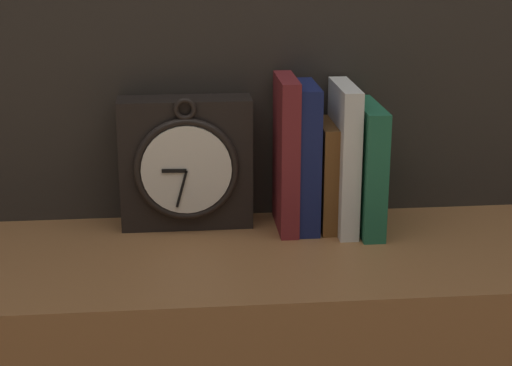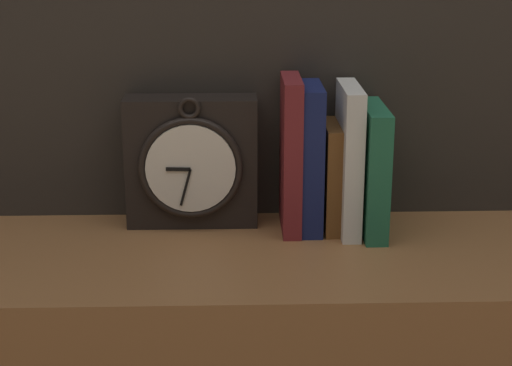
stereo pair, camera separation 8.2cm
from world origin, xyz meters
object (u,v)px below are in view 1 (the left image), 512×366
(clock, at_px, (186,163))
(book_slot2_brown, at_px, (325,175))
(book_slot0_maroon, at_px, (286,154))
(book_slot4_green, at_px, (367,167))
(book_slot1_navy, at_px, (305,157))
(book_slot3_white, at_px, (343,158))

(clock, bearing_deg, book_slot2_brown, -5.14)
(book_slot0_maroon, distance_m, book_slot4_green, 0.13)
(book_slot1_navy, relative_size, book_slot3_white, 1.00)
(book_slot2_brown, bearing_deg, book_slot4_green, -15.53)
(book_slot1_navy, distance_m, book_slot3_white, 0.06)
(book_slot0_maroon, bearing_deg, book_slot3_white, -5.28)
(book_slot3_white, bearing_deg, clock, 172.82)
(clock, xyz_separation_m, book_slot4_green, (0.29, -0.04, -0.00))
(book_slot0_maroon, relative_size, book_slot1_navy, 1.05)
(book_slot3_white, height_order, book_slot4_green, book_slot3_white)
(book_slot4_green, bearing_deg, book_slot0_maroon, 173.44)
(book_slot1_navy, height_order, book_slot2_brown, book_slot1_navy)
(book_slot1_navy, height_order, book_slot4_green, book_slot1_navy)
(book_slot1_navy, distance_m, book_slot4_green, 0.10)
(book_slot1_navy, bearing_deg, clock, 173.61)
(clock, distance_m, book_slot4_green, 0.30)
(book_slot0_maroon, xyz_separation_m, book_slot2_brown, (0.07, 0.00, -0.04))
(book_slot0_maroon, distance_m, book_slot2_brown, 0.08)
(clock, relative_size, book_slot2_brown, 1.28)
(book_slot1_navy, xyz_separation_m, book_slot2_brown, (0.03, 0.00, -0.03))
(book_slot1_navy, bearing_deg, book_slot2_brown, 2.12)
(book_slot0_maroon, relative_size, book_slot2_brown, 1.44)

